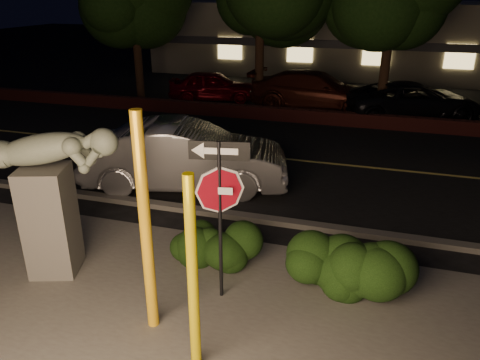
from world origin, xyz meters
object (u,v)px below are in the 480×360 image
sculpture (47,187)px  yellow_pole_left (146,227)px  signpost (220,191)px  parked_car_darkred (315,91)px  parked_car_dark (413,101)px  parked_car_red (213,86)px  yellow_pole_right (193,279)px  silver_sedan (185,156)px

sculpture → yellow_pole_left: bearing=-39.0°
signpost → parked_car_darkred: size_ratio=0.49×
sculpture → parked_car_darkred: size_ratio=0.49×
parked_car_darkred → parked_car_dark: (3.83, -0.46, -0.07)m
signpost → parked_car_red: 14.71m
yellow_pole_right → parked_car_darkred: 14.96m
parked_car_darkred → silver_sedan: bearing=170.9°
parked_car_dark → sculpture: bearing=135.1°
parked_car_darkred → signpost: bearing=-175.7°
sculpture → parked_car_red: sculpture is taller
yellow_pole_right → yellow_pole_left: bearing=147.5°
yellow_pole_left → signpost: size_ratio=1.24×
parked_car_dark → parked_car_darkred: bearing=64.3°
sculpture → parked_car_red: 14.03m
yellow_pole_left → sculpture: bearing=159.3°
sculpture → silver_sedan: size_ratio=0.52×
yellow_pole_right → parked_car_red: (-5.32, 15.29, -0.73)m
yellow_pole_left → parked_car_dark: size_ratio=0.65×
parked_car_darkred → yellow_pole_right: bearing=-175.2°
yellow_pole_left → parked_car_red: 15.37m
yellow_pole_left → parked_car_dark: yellow_pole_left is taller
yellow_pole_left → silver_sedan: size_ratio=0.65×
yellow_pole_right → silver_sedan: (-2.54, 5.66, -0.56)m
yellow_pole_right → signpost: bearing=96.8°
parked_car_red → parked_car_darkred: (4.64, -0.36, 0.12)m
yellow_pole_left → parked_car_darkred: yellow_pole_left is taller
parked_car_red → sculpture: bearing=175.0°
parked_car_red → parked_car_dark: size_ratio=0.76×
yellow_pole_left → parked_car_darkred: bearing=89.0°
signpost → parked_car_darkred: signpost is taller
signpost → silver_sedan: signpost is taller
sculpture → parked_car_red: size_ratio=0.67×
silver_sedan → parked_car_dark: size_ratio=0.99×
yellow_pole_right → parked_car_darkred: yellow_pole_right is taller
sculpture → parked_car_dark: bearing=45.7°
sculpture → parked_car_red: bearing=80.4°
parked_car_red → parked_car_dark: 8.51m
yellow_pole_left → parked_car_dark: 14.50m
signpost → yellow_pole_right: bearing=-93.7°
yellow_pole_left → yellow_pole_right: yellow_pole_left is taller
yellow_pole_right → parked_car_dark: yellow_pole_right is taller
signpost → parked_car_darkred: bearing=81.6°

